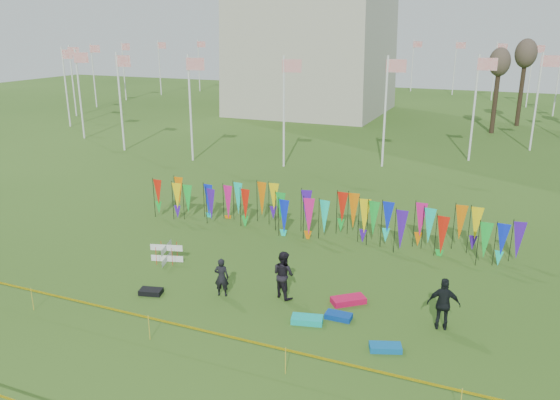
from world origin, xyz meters
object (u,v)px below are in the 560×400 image
at_px(person_mid, 283,274).
at_px(kite_bag_red, 348,300).
at_px(box_kite, 167,253).
at_px(kite_bag_black, 151,292).
at_px(person_right, 444,304).
at_px(kite_bag_teal, 385,347).
at_px(kite_bag_blue, 339,316).
at_px(kite_bag_turquoise, 307,320).
at_px(person_left, 222,277).

xyz_separation_m(person_mid, kite_bag_red, (2.45, 0.47, -0.82)).
bearing_deg(box_kite, kite_bag_black, -67.84).
bearing_deg(person_right, kite_bag_red, -17.57).
xyz_separation_m(kite_bag_red, kite_bag_teal, (1.96, -2.58, -0.02)).
relative_size(kite_bag_blue, kite_bag_black, 1.07).
xyz_separation_m(box_kite, kite_bag_blue, (8.42, -1.82, -0.31)).
bearing_deg(kite_bag_teal, box_kite, 163.06).
bearing_deg(kite_bag_turquoise, kite_bag_blue, 36.16).
distance_m(person_mid, kite_bag_turquoise, 2.25).
bearing_deg(kite_bag_red, kite_bag_black, -162.83).
height_order(box_kite, kite_bag_turquoise, box_kite).
xyz_separation_m(box_kite, kite_bag_turquoise, (7.48, -2.51, -0.30)).
bearing_deg(kite_bag_black, kite_bag_blue, 7.87).
bearing_deg(person_right, kite_bag_turquoise, 8.81).
bearing_deg(person_right, kite_bag_black, 0.24).
xyz_separation_m(person_left, person_right, (8.12, 0.76, 0.17)).
xyz_separation_m(person_mid, kite_bag_black, (-4.83, -1.78, -0.83)).
bearing_deg(person_left, person_right, 170.93).
relative_size(box_kite, kite_bag_black, 0.95).
bearing_deg(kite_bag_black, kite_bag_teal, -2.07).
height_order(person_right, kite_bag_blue, person_right).
bearing_deg(person_mid, person_left, 43.85).
distance_m(kite_bag_turquoise, kite_bag_blue, 1.16).
bearing_deg(person_mid, box_kite, 13.66).
bearing_deg(kite_bag_blue, kite_bag_teal, -34.26).
relative_size(box_kite, kite_bag_turquoise, 0.75).
xyz_separation_m(kite_bag_blue, kite_bag_teal, (1.96, -1.34, -0.00)).
height_order(person_left, kite_bag_black, person_left).
distance_m(person_right, kite_bag_turquoise, 4.69).
relative_size(kite_bag_turquoise, kite_bag_red, 0.86).
height_order(box_kite, kite_bag_blue, box_kite).
relative_size(kite_bag_red, kite_bag_black, 1.47).
xyz_separation_m(box_kite, kite_bag_red, (8.43, -0.58, -0.29)).
distance_m(kite_bag_red, kite_bag_teal, 3.24).
bearing_deg(kite_bag_red, box_kite, 176.05).
bearing_deg(kite_bag_blue, person_mid, 162.39).
xyz_separation_m(person_mid, kite_bag_teal, (4.41, -2.11, -0.84)).
bearing_deg(box_kite, kite_bag_blue, -12.23).
distance_m(person_left, kite_bag_black, 2.86).
height_order(person_right, kite_bag_black, person_right).
bearing_deg(kite_bag_teal, person_mid, 154.38).
xyz_separation_m(kite_bag_red, kite_bag_black, (-7.27, -2.25, -0.02)).
bearing_deg(kite_bag_red, kite_bag_teal, -52.81).
bearing_deg(kite_bag_red, person_right, -8.69).
bearing_deg(kite_bag_red, kite_bag_turquoise, -116.09).
bearing_deg(person_left, kite_bag_black, 5.85).
height_order(kite_bag_red, kite_bag_black, kite_bag_red).
bearing_deg(kite_bag_black, person_mid, 20.24).
height_order(kite_bag_turquoise, kite_bag_red, kite_bag_red).
xyz_separation_m(kite_bag_black, kite_bag_teal, (9.23, -0.33, -0.00)).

